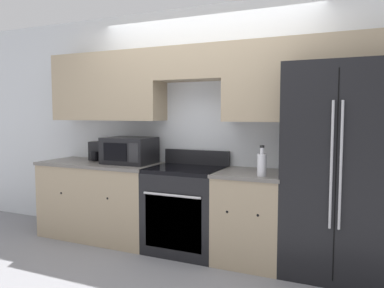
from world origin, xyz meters
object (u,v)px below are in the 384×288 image
Objects in this scene: refrigerator at (338,170)px; microwave at (130,150)px; oven_range at (186,209)px; bottle at (262,164)px.

refrigerator is 2.20m from microwave.
bottle is at bearing -12.81° from oven_range.
refrigerator is (1.47, 0.07, 0.49)m from oven_range.
refrigerator is at bearing 0.55° from microwave.
oven_range is 1.92× the size of microwave.
bottle is (0.84, -0.19, 0.55)m from oven_range.
oven_range is 1.02m from bottle.
oven_range is 1.56m from refrigerator.
refrigerator is 0.68m from bottle.
oven_range is at bearing -3.54° from microwave.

